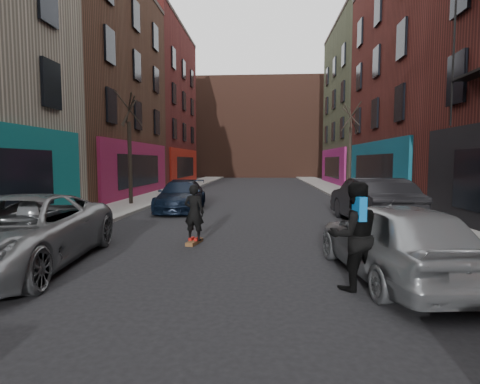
# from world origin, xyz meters

# --- Properties ---
(sidewalk_left) EXTENTS (2.50, 84.00, 0.13)m
(sidewalk_left) POSITION_xyz_m (-6.25, 30.00, 0.07)
(sidewalk_left) COLOR gray
(sidewalk_left) RESTS_ON ground
(sidewalk_right) EXTENTS (2.50, 84.00, 0.13)m
(sidewalk_right) POSITION_xyz_m (6.25, 30.00, 0.07)
(sidewalk_right) COLOR gray
(sidewalk_right) RESTS_ON ground
(building_far) EXTENTS (40.00, 10.00, 14.00)m
(building_far) POSITION_xyz_m (0.00, 56.00, 7.00)
(building_far) COLOR #47281E
(building_far) RESTS_ON ground
(tree_left_far) EXTENTS (2.00, 2.00, 6.50)m
(tree_left_far) POSITION_xyz_m (-6.20, 18.00, 3.38)
(tree_left_far) COLOR black
(tree_left_far) RESTS_ON sidewalk_left
(tree_right_far) EXTENTS (2.00, 2.00, 6.80)m
(tree_right_far) POSITION_xyz_m (6.20, 24.00, 3.53)
(tree_right_far) COLOR black
(tree_right_far) RESTS_ON sidewalk_right
(parked_left_far) EXTENTS (3.16, 5.88, 1.57)m
(parked_left_far) POSITION_xyz_m (-4.60, 6.78, 0.78)
(parked_left_far) COLOR gray
(parked_left_far) RESTS_ON ground
(parked_left_end) EXTENTS (2.20, 4.87, 1.38)m
(parked_left_end) POSITION_xyz_m (-3.20, 16.35, 0.69)
(parked_left_end) COLOR black
(parked_left_end) RESTS_ON ground
(parked_right_far) EXTENTS (2.40, 4.77, 1.56)m
(parked_right_far) POSITION_xyz_m (3.20, 6.62, 0.78)
(parked_right_far) COLOR #94989C
(parked_right_far) RESTS_ON ground
(parked_right_end) EXTENTS (2.18, 5.27, 1.70)m
(parked_right_end) POSITION_xyz_m (4.60, 13.13, 0.85)
(parked_right_end) COLOR black
(parked_right_end) RESTS_ON ground
(skateboard) EXTENTS (0.37, 0.83, 0.10)m
(skateboard) POSITION_xyz_m (-1.28, 9.42, 0.05)
(skateboard) COLOR brown
(skateboard) RESTS_ON ground
(skateboarder) EXTENTS (0.63, 0.48, 1.56)m
(skateboarder) POSITION_xyz_m (-1.28, 9.42, 0.88)
(skateboarder) COLOR black
(skateboarder) RESTS_ON skateboard
(pedestrian) EXTENTS (1.07, 0.91, 1.94)m
(pedestrian) POSITION_xyz_m (2.26, 5.95, 0.98)
(pedestrian) COLOR black
(pedestrian) RESTS_ON ground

